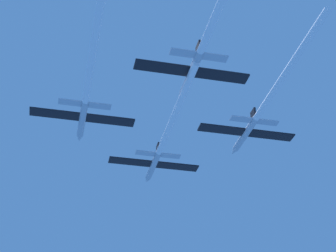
% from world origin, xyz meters
% --- Properties ---
extents(jet_lead, '(20.47, 47.05, 3.39)m').
position_xyz_m(jet_lead, '(-0.02, -10.49, 0.08)').
color(jet_lead, '#B2BAC6').
extents(jet_left_wing, '(20.47, 50.43, 3.39)m').
position_xyz_m(jet_left_wing, '(-17.41, -27.79, 0.37)').
color(jet_left_wing, '#B2BAC6').
extents(jet_right_wing, '(20.47, 46.65, 3.39)m').
position_xyz_m(jet_right_wing, '(16.35, -26.86, 0.85)').
color(jet_right_wing, '#B2BAC6').
extents(jet_slot, '(20.47, 49.30, 3.39)m').
position_xyz_m(jet_slot, '(0.12, -45.38, 0.92)').
color(jet_slot, '#B2BAC6').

